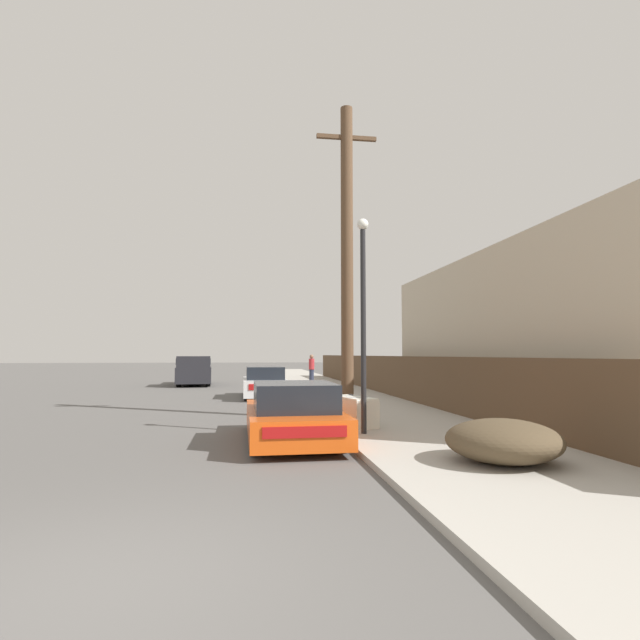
{
  "coord_description": "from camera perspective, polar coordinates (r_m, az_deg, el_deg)",
  "views": [
    {
      "loc": [
        1.18,
        -4.34,
        1.88
      ],
      "look_at": [
        3.12,
        9.17,
        2.81
      ],
      "focal_mm": 28.0,
      "sensor_mm": 36.0,
      "label": 1
    }
  ],
  "objects": [
    {
      "name": "utility_pole",
      "position": [
        14.72,
        3.11,
        7.33
      ],
      "size": [
        1.8,
        0.36,
        9.1
      ],
      "color": "brown",
      "rests_on": "sidewalk_curb"
    },
    {
      "name": "discarded_fridge",
      "position": [
        12.56,
        3.85,
        -10.34
      ],
      "size": [
        0.98,
        1.66,
        0.73
      ],
      "rotation": [
        0.0,
        0.0,
        0.26
      ],
      "color": "silver",
      "rests_on": "sidewalk_curb"
    },
    {
      "name": "wooden_fence",
      "position": [
        23.46,
        6.88,
        -6.14
      ],
      "size": [
        0.08,
        35.46,
        1.68
      ],
      "primitive_type": "cube",
      "color": "brown",
      "rests_on": "sidewalk_curb"
    },
    {
      "name": "ground_plane",
      "position": [
        4.87,
        -24.1,
        -26.25
      ],
      "size": [
        220.0,
        220.0,
        0.0
      ],
      "primitive_type": "plane",
      "color": "#595654"
    },
    {
      "name": "pickup_truck",
      "position": [
        31.24,
        -14.16,
        -5.63
      ],
      "size": [
        2.38,
        5.68,
        1.76
      ],
      "rotation": [
        0.0,
        0.0,
        3.22
      ],
      "color": "#232328",
      "rests_on": "ground"
    },
    {
      "name": "parked_sports_car_red",
      "position": [
        10.9,
        -3.14,
        -10.75
      ],
      "size": [
        1.96,
        4.42,
        1.28
      ],
      "rotation": [
        0.0,
        0.0,
        0.01
      ],
      "color": "#E05114",
      "rests_on": "ground"
    },
    {
      "name": "building_right_house",
      "position": [
        18.19,
        25.81,
        -1.37
      ],
      "size": [
        6.0,
        15.24,
        5.13
      ],
      "primitive_type": "cube",
      "color": "beige",
      "rests_on": "ground"
    },
    {
      "name": "sidewalk_curb",
      "position": [
        28.2,
        0.26,
        -7.62
      ],
      "size": [
        4.2,
        63.0,
        0.12
      ],
      "primitive_type": "cube",
      "color": "#ADA89E",
      "rests_on": "ground"
    },
    {
      "name": "street_lamp",
      "position": [
        11.28,
        4.96,
        1.4
      ],
      "size": [
        0.26,
        0.26,
        4.84
      ],
      "color": "#232326",
      "rests_on": "sidewalk_curb"
    },
    {
      "name": "car_parked_mid",
      "position": [
        21.96,
        -6.36,
        -7.16
      ],
      "size": [
        1.86,
        4.46,
        1.34
      ],
      "rotation": [
        0.0,
        0.0,
        0.01
      ],
      "color": "silver",
      "rests_on": "ground"
    },
    {
      "name": "brush_pile",
      "position": [
        8.87,
        20.21,
        -12.82
      ],
      "size": [
        1.85,
        1.89,
        0.7
      ],
      "color": "brown",
      "rests_on": "sidewalk_curb"
    },
    {
      "name": "pedestrian",
      "position": [
        30.69,
        -0.97,
        -5.54
      ],
      "size": [
        0.34,
        0.34,
        1.74
      ],
      "color": "#282D42",
      "rests_on": "sidewalk_curb"
    }
  ]
}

